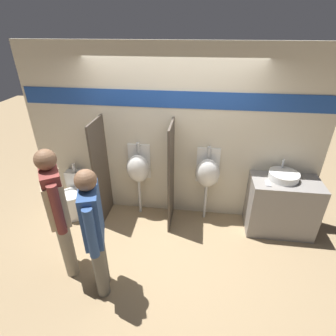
{
  "coord_description": "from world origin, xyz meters",
  "views": [
    {
      "loc": [
        0.43,
        -3.12,
        2.87
      ],
      "look_at": [
        0.0,
        0.17,
        1.05
      ],
      "focal_mm": 28.0,
      "sensor_mm": 36.0,
      "label": 1
    }
  ],
  "objects_px": {
    "urinal_far": "(207,173)",
    "urinal_near_counter": "(138,168)",
    "sink_basin": "(284,176)",
    "person_with_lanyard": "(95,230)",
    "toilet": "(73,199)",
    "cell_phone": "(268,183)",
    "person_in_vest": "(57,207)"
  },
  "relations": [
    {
      "from": "urinal_near_counter",
      "to": "person_with_lanyard",
      "type": "bearing_deg",
      "value": -94.38
    },
    {
      "from": "sink_basin",
      "to": "urinal_near_counter",
      "type": "distance_m",
      "value": 2.19
    },
    {
      "from": "urinal_near_counter",
      "to": "urinal_far",
      "type": "distance_m",
      "value": 1.1
    },
    {
      "from": "urinal_far",
      "to": "urinal_near_counter",
      "type": "bearing_deg",
      "value": 180.0
    },
    {
      "from": "sink_basin",
      "to": "cell_phone",
      "type": "height_order",
      "value": "sink_basin"
    },
    {
      "from": "urinal_near_counter",
      "to": "toilet",
      "type": "height_order",
      "value": "urinal_near_counter"
    },
    {
      "from": "toilet",
      "to": "person_in_vest",
      "type": "relative_size",
      "value": 0.49
    },
    {
      "from": "person_with_lanyard",
      "to": "person_in_vest",
      "type": "bearing_deg",
      "value": 47.75
    },
    {
      "from": "sink_basin",
      "to": "toilet",
      "type": "relative_size",
      "value": 0.5
    },
    {
      "from": "sink_basin",
      "to": "toilet",
      "type": "height_order",
      "value": "sink_basin"
    },
    {
      "from": "person_with_lanyard",
      "to": "toilet",
      "type": "bearing_deg",
      "value": 17.08
    },
    {
      "from": "toilet",
      "to": "urinal_near_counter",
      "type": "bearing_deg",
      "value": 10.44
    },
    {
      "from": "urinal_near_counter",
      "to": "person_with_lanyard",
      "type": "xyz_separation_m",
      "value": [
        -0.12,
        -1.54,
        0.07
      ]
    },
    {
      "from": "urinal_near_counter",
      "to": "person_in_vest",
      "type": "distance_m",
      "value": 1.47
    },
    {
      "from": "urinal_near_counter",
      "to": "person_in_vest",
      "type": "relative_size",
      "value": 0.72
    },
    {
      "from": "urinal_far",
      "to": "toilet",
      "type": "relative_size",
      "value": 1.49
    },
    {
      "from": "sink_basin",
      "to": "person_with_lanyard",
      "type": "distance_m",
      "value": 2.72
    },
    {
      "from": "sink_basin",
      "to": "person_in_vest",
      "type": "xyz_separation_m",
      "value": [
        -2.83,
        -1.22,
        0.07
      ]
    },
    {
      "from": "toilet",
      "to": "person_with_lanyard",
      "type": "xyz_separation_m",
      "value": [
        0.98,
        -1.33,
        0.63
      ]
    },
    {
      "from": "toilet",
      "to": "person_with_lanyard",
      "type": "relative_size",
      "value": 0.51
    },
    {
      "from": "cell_phone",
      "to": "person_with_lanyard",
      "type": "distance_m",
      "value": 2.42
    },
    {
      "from": "sink_basin",
      "to": "urinal_near_counter",
      "type": "xyz_separation_m",
      "value": [
        -2.19,
        0.1,
        -0.09
      ]
    },
    {
      "from": "urinal_near_counter",
      "to": "person_with_lanyard",
      "type": "distance_m",
      "value": 1.54
    },
    {
      "from": "urinal_near_counter",
      "to": "sink_basin",
      "type": "bearing_deg",
      "value": -2.58
    },
    {
      "from": "person_in_vest",
      "to": "person_with_lanyard",
      "type": "bearing_deg",
      "value": -146.87
    },
    {
      "from": "sink_basin",
      "to": "urinal_far",
      "type": "bearing_deg",
      "value": 174.83
    },
    {
      "from": "urinal_far",
      "to": "toilet",
      "type": "height_order",
      "value": "urinal_far"
    },
    {
      "from": "person_in_vest",
      "to": "sink_basin",
      "type": "bearing_deg",
      "value": -100.64
    },
    {
      "from": "cell_phone",
      "to": "toilet",
      "type": "height_order",
      "value": "cell_phone"
    },
    {
      "from": "person_with_lanyard",
      "to": "sink_basin",
      "type": "bearing_deg",
      "value": -77.32
    },
    {
      "from": "cell_phone",
      "to": "person_with_lanyard",
      "type": "relative_size",
      "value": 0.08
    },
    {
      "from": "sink_basin",
      "to": "person_with_lanyard",
      "type": "bearing_deg",
      "value": -148.08
    }
  ]
}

